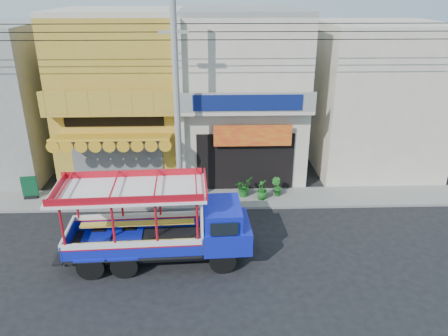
% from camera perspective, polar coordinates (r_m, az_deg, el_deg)
% --- Properties ---
extents(ground, '(90.00, 90.00, 0.00)m').
position_cam_1_polar(ground, '(16.97, -2.83, -10.29)').
color(ground, black).
rests_on(ground, ground).
extents(sidewalk, '(30.00, 2.00, 0.12)m').
position_cam_1_polar(sidewalk, '(20.42, -2.69, -4.04)').
color(sidewalk, slate).
rests_on(sidewalk, ground).
extents(shophouse_left, '(6.00, 7.50, 8.24)m').
position_cam_1_polar(shophouse_left, '(23.20, -12.83, 9.36)').
color(shophouse_left, '#B58D28').
rests_on(shophouse_left, ground).
extents(shophouse_right, '(6.00, 6.75, 8.24)m').
position_cam_1_polar(shophouse_right, '(22.85, 2.32, 9.69)').
color(shophouse_right, beige).
rests_on(shophouse_right, ground).
extents(party_pilaster, '(0.35, 0.30, 8.00)m').
position_cam_1_polar(party_pilaster, '(19.84, -5.78, 7.27)').
color(party_pilaster, beige).
rests_on(party_pilaster, ground).
extents(filler_building_right, '(6.00, 6.00, 7.60)m').
position_cam_1_polar(filler_building_right, '(24.47, 19.08, 8.62)').
color(filler_building_right, beige).
rests_on(filler_building_right, ground).
extents(utility_pole, '(28.00, 0.26, 9.00)m').
position_cam_1_polar(utility_pole, '(18.08, -5.74, 9.14)').
color(utility_pole, gray).
rests_on(utility_pole, ground).
extents(songthaew_truck, '(6.81, 2.53, 3.13)m').
position_cam_1_polar(songthaew_truck, '(15.59, -7.03, -7.18)').
color(songthaew_truck, black).
rests_on(songthaew_truck, ground).
extents(green_sign, '(0.71, 0.39, 1.08)m').
position_cam_1_polar(green_sign, '(22.07, -24.01, -2.51)').
color(green_sign, black).
rests_on(green_sign, sidewalk).
extents(potted_plant_a, '(1.00, 1.04, 0.89)m').
position_cam_1_polar(potted_plant_a, '(20.41, 2.57, -2.46)').
color(potted_plant_a, '#1A5E1C').
rests_on(potted_plant_a, sidewalk).
extents(potted_plant_b, '(0.62, 0.60, 0.88)m').
position_cam_1_polar(potted_plant_b, '(20.56, 6.90, -2.45)').
color(potted_plant_b, '#1A5E1C').
rests_on(potted_plant_b, sidewalk).
extents(potted_plant_c, '(0.67, 0.67, 0.95)m').
position_cam_1_polar(potted_plant_c, '(20.16, 5.00, -2.79)').
color(potted_plant_c, '#1A5E1C').
rests_on(potted_plant_c, sidewalk).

